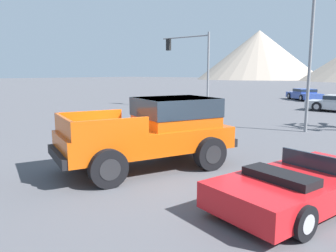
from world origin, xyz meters
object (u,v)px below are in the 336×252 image
orange_pickup_truck (158,128)px  red_convertible_car (300,185)px  street_lamp_post (313,12)px  traffic_light_main (190,56)px  parked_car_blue (304,94)px

orange_pickup_truck → red_convertible_car: orange_pickup_truck is taller
orange_pickup_truck → street_lamp_post: size_ratio=0.60×
orange_pickup_truck → traffic_light_main: 16.96m
parked_car_blue → traffic_light_main: 14.39m
parked_car_blue → orange_pickup_truck: bearing=-124.3°
orange_pickup_truck → parked_car_blue: size_ratio=1.21×
street_lamp_post → orange_pickup_truck: bearing=-101.2°
orange_pickup_truck → street_lamp_post: street_lamp_post is taller
red_convertible_car → traffic_light_main: traffic_light_main is taller
orange_pickup_truck → traffic_light_main: size_ratio=0.95×
red_convertible_car → parked_car_blue: bearing=121.4°
street_lamp_post → traffic_light_main: bearing=152.0°
parked_car_blue → red_convertible_car: bearing=-116.1°
parked_car_blue → traffic_light_main: size_ratio=0.79×
orange_pickup_truck → street_lamp_post: bearing=101.5°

